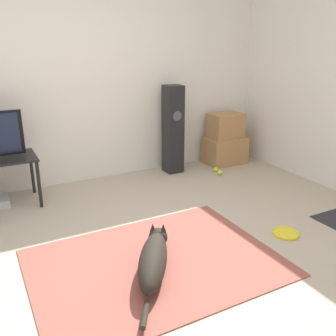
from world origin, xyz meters
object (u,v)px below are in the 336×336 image
Objects in this scene: cardboard_box_lower at (225,150)px; tennis_ball_near_speaker at (220,173)px; tennis_ball_by_boxes at (216,169)px; dog at (154,258)px; frisbee at (286,233)px; cardboard_box_upper at (225,125)px; floor_speaker at (173,130)px.

cardboard_box_lower is 8.47× the size of tennis_ball_near_speaker.
tennis_ball_near_speaker is (-0.03, -0.13, 0.00)m from tennis_ball_by_boxes.
frisbee is (1.33, -0.03, -0.11)m from dog.
tennis_ball_near_speaker is (0.40, 1.59, 0.02)m from frisbee.
cardboard_box_upper reaches higher than tennis_ball_by_boxes.
tennis_ball_by_boxes is at bearing -30.40° from floor_speaker.
cardboard_box_upper reaches higher than frisbee.
tennis_ball_near_speaker is (-0.36, -0.40, -0.16)m from cardboard_box_lower.
floor_speaker is at bearing 137.94° from tennis_ball_near_speaker.
cardboard_box_upper is 0.40× the size of floor_speaker.
frisbee is 3.65× the size of tennis_ball_near_speaker.
floor_speaker is 17.41× the size of tennis_ball_near_speaker.
cardboard_box_upper is at bearing 39.92° from tennis_ball_by_boxes.
frisbee is at bearing -1.46° from dog.
cardboard_box_upper reaches higher than dog.
tennis_ball_by_boxes reaches higher than frisbee.
dog is 2.91m from cardboard_box_upper.
cardboard_box_lower is (2.08, 1.95, 0.06)m from dog.
frisbee is 0.43× the size of cardboard_box_lower.
tennis_ball_by_boxes is 1.00× the size of tennis_ball_near_speaker.
frisbee is at bearing -87.88° from floor_speaker.
frisbee is 0.21× the size of floor_speaker.
floor_speaker is at bearing 177.93° from cardboard_box_lower.
dog is 2.39m from floor_speaker.
frisbee is 2.13m from cardboard_box_lower.
frisbee is 0.52× the size of cardboard_box_upper.
tennis_ball_near_speaker is at bearing -42.06° from floor_speaker.
tennis_ball_by_boxes is (0.43, 1.72, 0.02)m from frisbee.
frisbee is at bearing -103.99° from tennis_ball_near_speaker.
frisbee is 2.21m from cardboard_box_upper.
dog is 14.70× the size of tennis_ball_near_speaker.
floor_speaker is at bearing 149.60° from tennis_ball_by_boxes.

